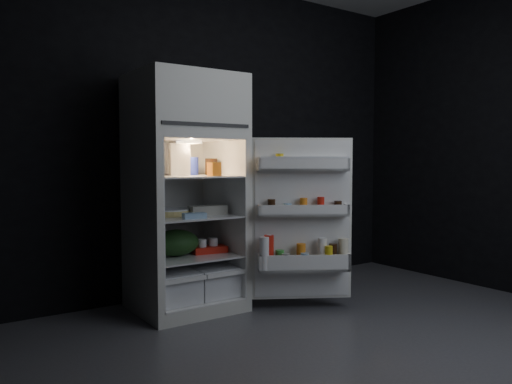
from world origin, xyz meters
TOP-DOWN VIEW (x-y plane):
  - floor at (0.00, 0.00)m, footprint 4.00×3.40m
  - wall_back at (0.00, 1.70)m, footprint 4.00×0.00m
  - refrigerator at (-0.51, 1.32)m, footprint 0.76×0.71m
  - fridge_door at (0.19, 0.76)m, footprint 0.72×0.52m
  - milk_jug at (-0.56, 1.30)m, footprint 0.18×0.18m
  - mayo_jar at (-0.42, 1.38)m, footprint 0.16×0.16m
  - jam_jar at (-0.27, 1.32)m, footprint 0.10×0.10m
  - amber_bottle at (-0.79, 1.37)m, footprint 0.09×0.09m
  - small_carton at (-0.39, 1.06)m, footprint 0.10×0.08m
  - egg_carton at (-0.37, 1.20)m, footprint 0.30×0.13m
  - pie at (-0.62, 1.33)m, footprint 0.32×0.32m
  - flat_package at (-0.57, 1.04)m, footprint 0.17×0.11m
  - wrapped_pkg at (-0.36, 1.39)m, footprint 0.14×0.12m
  - produce_bag at (-0.60, 1.27)m, footprint 0.35×0.30m
  - yogurt_tray at (-0.34, 1.24)m, footprint 0.28×0.18m
  - small_can_red at (-0.39, 1.40)m, footprint 0.08×0.08m
  - small_can_silver at (-0.24, 1.38)m, footprint 0.08×0.08m

SIDE VIEW (x-z plane):
  - floor at x=0.00m, z-range 0.00..0.00m
  - yogurt_tray at x=-0.34m, z-range 0.43..0.48m
  - small_can_red at x=-0.39m, z-range 0.43..0.52m
  - small_can_silver at x=-0.24m, z-range 0.43..0.52m
  - produce_bag at x=-0.60m, z-range 0.43..0.62m
  - fridge_door at x=0.19m, z-range 0.07..1.29m
  - pie at x=-0.62m, z-range 0.73..0.77m
  - flat_package at x=-0.57m, z-range 0.73..0.77m
  - wrapped_pkg at x=-0.36m, z-range 0.73..0.78m
  - egg_carton at x=-0.37m, z-range 0.73..0.80m
  - refrigerator at x=-0.51m, z-range 0.07..1.85m
  - small_carton at x=-0.39m, z-range 1.03..1.13m
  - jam_jar at x=-0.27m, z-range 1.03..1.16m
  - mayo_jar at x=-0.42m, z-range 1.03..1.17m
  - amber_bottle at x=-0.79m, z-range 1.03..1.25m
  - milk_jug at x=-0.56m, z-range 1.03..1.27m
  - wall_back at x=0.00m, z-range 0.00..2.70m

